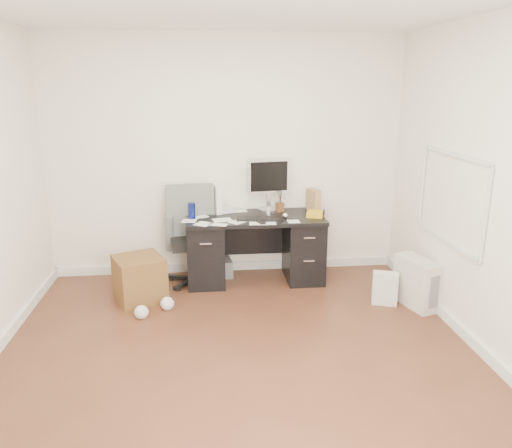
{
  "coord_description": "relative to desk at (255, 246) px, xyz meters",
  "views": [
    {
      "loc": [
        -0.23,
        -3.63,
        2.16
      ],
      "look_at": [
        0.26,
        1.2,
        0.79
      ],
      "focal_mm": 35.0,
      "sensor_mm": 36.0,
      "label": 1
    }
  ],
  "objects": [
    {
      "name": "keyboard",
      "position": [
        0.02,
        -0.16,
        0.36
      ],
      "size": [
        0.48,
        0.22,
        0.03
      ],
      "primitive_type": "cube",
      "rotation": [
        0.0,
        0.0,
        -0.14
      ],
      "color": "black",
      "rests_on": "desk"
    },
    {
      "name": "yellow_book",
      "position": [
        0.67,
        -0.04,
        0.37
      ],
      "size": [
        0.25,
        0.28,
        0.04
      ],
      "primitive_type": "cube",
      "rotation": [
        0.0,
        0.0,
        -0.26
      ],
      "color": "gold",
      "rests_on": "desk"
    },
    {
      "name": "computer_mouse",
      "position": [
        0.31,
        -0.13,
        0.38
      ],
      "size": [
        0.08,
        0.08,
        0.06
      ],
      "primitive_type": "sphere",
      "rotation": [
        0.0,
        0.0,
        0.39
      ],
      "color": "silver",
      "rests_on": "desk"
    },
    {
      "name": "magazine_file",
      "position": [
        0.69,
        0.2,
        0.47
      ],
      "size": [
        0.16,
        0.23,
        0.24
      ],
      "primitive_type": "cube",
      "rotation": [
        0.0,
        0.0,
        0.32
      ],
      "color": "#8F6445",
      "rests_on": "desk"
    },
    {
      "name": "travel_mug",
      "position": [
        -0.69,
        -0.04,
        0.44
      ],
      "size": [
        0.1,
        0.1,
        0.17
      ],
      "primitive_type": "cylinder",
      "rotation": [
        0.0,
        0.0,
        -0.28
      ],
      "color": "navy",
      "rests_on": "desk"
    },
    {
      "name": "paper_remote",
      "position": [
        0.05,
        -0.26,
        0.36
      ],
      "size": [
        0.29,
        0.24,
        0.02
      ],
      "primitive_type": null,
      "rotation": [
        0.0,
        0.0,
        -0.06
      ],
      "color": "silver",
      "rests_on": "desk"
    },
    {
      "name": "lcd_monitor",
      "position": [
        0.18,
        0.24,
        0.65
      ],
      "size": [
        0.51,
        0.34,
        0.61
      ],
      "primitive_type": null,
      "rotation": [
        0.0,
        0.0,
        0.13
      ],
      "color": "silver",
      "rests_on": "desk"
    },
    {
      "name": "office_chair",
      "position": [
        -0.69,
        -0.01,
        0.14
      ],
      "size": [
        0.68,
        0.68,
        1.08
      ],
      "primitive_type": null,
      "rotation": [
        0.0,
        0.0,
        0.12
      ],
      "color": "#585A58",
      "rests_on": "ground"
    },
    {
      "name": "desk",
      "position": [
        0.0,
        0.0,
        0.0
      ],
      "size": [
        1.5,
        0.7,
        0.75
      ],
      "color": "black",
      "rests_on": "ground"
    },
    {
      "name": "wicker_basket",
      "position": [
        -1.24,
        -0.41,
        -0.17
      ],
      "size": [
        0.6,
        0.6,
        0.46
      ],
      "primitive_type": "cube",
      "rotation": [
        0.0,
        0.0,
        0.41
      ],
      "color": "#503818",
      "rests_on": "ground"
    },
    {
      "name": "desk_printer",
      "position": [
        -0.44,
        0.16,
        -0.3
      ],
      "size": [
        0.37,
        0.32,
        0.2
      ],
      "primitive_type": "cube",
      "rotation": [
        0.0,
        0.0,
        0.13
      ],
      "color": "slate",
      "rests_on": "ground"
    },
    {
      "name": "loose_papers",
      "position": [
        -0.2,
        -0.05,
        0.35
      ],
      "size": [
        1.1,
        0.6,
        0.0
      ],
      "primitive_type": null,
      "color": "silver",
      "rests_on": "desk"
    },
    {
      "name": "room_shell",
      "position": [
        -0.27,
        -1.62,
        1.26
      ],
      "size": [
        4.02,
        4.02,
        2.71
      ],
      "color": "white",
      "rests_on": "ground"
    },
    {
      "name": "shopping_bag",
      "position": [
        1.24,
        -0.77,
        -0.23
      ],
      "size": [
        0.29,
        0.24,
        0.34
      ],
      "primitive_type": "cube",
      "rotation": [
        0.0,
        0.0,
        -0.3
      ],
      "color": "silver",
      "rests_on": "ground"
    },
    {
      "name": "ground",
      "position": [
        -0.3,
        -1.65,
        -0.4
      ],
      "size": [
        4.0,
        4.0,
        0.0
      ],
      "primitive_type": "plane",
      "color": "#4D2718",
      "rests_on": "ground"
    },
    {
      "name": "pen_cup",
      "position": [
        0.3,
        0.18,
        0.47
      ],
      "size": [
        0.12,
        0.12,
        0.24
      ],
      "primitive_type": null,
      "rotation": [
        0.0,
        0.0,
        0.23
      ],
      "color": "#502917",
      "rests_on": "desk"
    },
    {
      "name": "pc_tower",
      "position": [
        1.54,
        -0.84,
        -0.15
      ],
      "size": [
        0.35,
        0.53,
        0.49
      ],
      "primitive_type": "cube",
      "rotation": [
        0.0,
        0.0,
        0.29
      ],
      "color": "beige",
      "rests_on": "ground"
    },
    {
      "name": "white_binder",
      "position": [
        -0.43,
        0.23,
        0.51
      ],
      "size": [
        0.19,
        0.3,
        0.32
      ],
      "primitive_type": "cube",
      "rotation": [
        0.0,
        0.0,
        0.27
      ],
      "color": "silver",
      "rests_on": "desk"
    }
  ]
}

